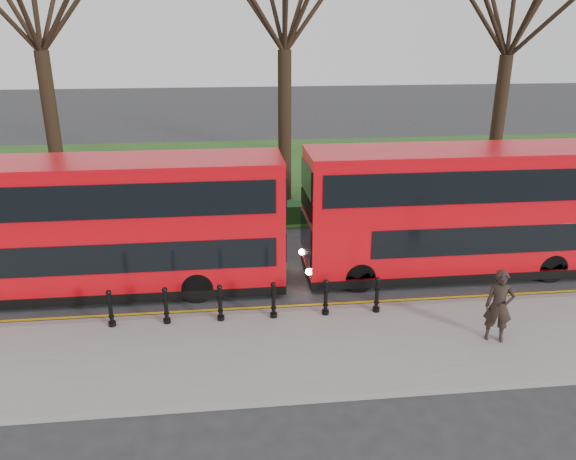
{
  "coord_description": "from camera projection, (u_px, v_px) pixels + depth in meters",
  "views": [
    {
      "loc": [
        -0.65,
        -14.98,
        7.75
      ],
      "look_at": [
        1.09,
        0.5,
        2.0
      ],
      "focal_mm": 35.0,
      "sensor_mm": 36.0,
      "label": 1
    }
  ],
  "objects": [
    {
      "name": "ground",
      "position": [
        254.0,
        300.0,
        16.72
      ],
      "size": [
        120.0,
        120.0,
        0.0
      ],
      "primitive_type": "plane",
      "color": "#28282B",
      "rests_on": "ground"
    },
    {
      "name": "pavement",
      "position": [
        260.0,
        353.0,
        13.89
      ],
      "size": [
        60.0,
        4.0,
        0.15
      ],
      "primitive_type": "cube",
      "color": "gray",
      "rests_on": "ground"
    },
    {
      "name": "kerb",
      "position": [
        256.0,
        314.0,
        15.76
      ],
      "size": [
        60.0,
        0.25,
        0.16
      ],
      "primitive_type": "cube",
      "color": "slate",
      "rests_on": "ground"
    },
    {
      "name": "grass_verge",
      "position": [
        239.0,
        173.0,
        30.69
      ],
      "size": [
        60.0,
        18.0,
        0.06
      ],
      "primitive_type": "cube",
      "color": "#234617",
      "rests_on": "ground"
    },
    {
      "name": "hedge",
      "position": [
        245.0,
        215.0,
        22.92
      ],
      "size": [
        60.0,
        0.9,
        0.8
      ],
      "primitive_type": "cube",
      "color": "black",
      "rests_on": "ground"
    },
    {
      "name": "yellow_line_outer",
      "position": [
        255.0,
        311.0,
        16.06
      ],
      "size": [
        60.0,
        0.1,
        0.01
      ],
      "primitive_type": "cube",
      "color": "yellow",
      "rests_on": "ground"
    },
    {
      "name": "yellow_line_inner",
      "position": [
        255.0,
        308.0,
        16.25
      ],
      "size": [
        60.0,
        0.1,
        0.01
      ],
      "primitive_type": "cube",
      "color": "yellow",
      "rests_on": "ground"
    },
    {
      "name": "tree_right",
      "position": [
        513.0,
        5.0,
        24.35
      ],
      "size": [
        7.48,
        7.48,
        11.68
      ],
      "color": "black",
      "rests_on": "ground"
    },
    {
      "name": "bollard_row",
      "position": [
        247.0,
        302.0,
        15.21
      ],
      "size": [
        7.37,
        0.15,
        1.0
      ],
      "color": "black",
      "rests_on": "pavement"
    },
    {
      "name": "bus_lead",
      "position": [
        110.0,
        228.0,
        16.62
      ],
      "size": [
        10.3,
        2.37,
        4.1
      ],
      "color": "red",
      "rests_on": "ground"
    },
    {
      "name": "bus_rear",
      "position": [
        467.0,
        212.0,
        17.92
      ],
      "size": [
        10.4,
        2.39,
        4.14
      ],
      "color": "red",
      "rests_on": "ground"
    },
    {
      "name": "pedestrian",
      "position": [
        499.0,
        306.0,
        14.04
      ],
      "size": [
        0.81,
        0.68,
        1.9
      ],
      "primitive_type": "imported",
      "rotation": [
        0.0,
        0.0,
        -0.38
      ],
      "color": "black",
      "rests_on": "pavement"
    }
  ]
}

